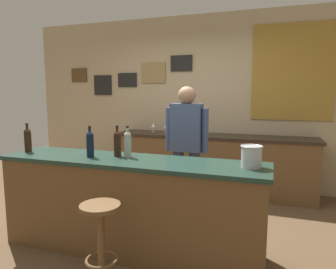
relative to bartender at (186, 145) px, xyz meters
The scene contains 13 objects.
ground_plane 1.10m from the bartender, 123.97° to the right, with size 10.00×10.00×0.00m, color brown.
back_wall 1.65m from the bartender, 100.37° to the left, with size 6.00×0.09×2.80m.
bar_counter 1.04m from the bartender, 110.05° to the right, with size 2.59×0.60×0.92m.
side_counter 1.28m from the bartender, 86.04° to the left, with size 3.09×0.56×0.90m.
bartender is the anchor object (origin of this frame).
bar_stool 1.55m from the bartender, 101.33° to the right, with size 0.32×0.32×0.68m.
wine_bottle_a 1.75m from the bartender, 148.74° to the right, with size 0.07×0.07×0.31m.
wine_bottle_b 1.17m from the bartender, 128.11° to the right, with size 0.07×0.07×0.31m.
wine_bottle_c 0.94m from the bartender, 121.62° to the right, with size 0.07×0.07×0.31m.
wine_bottle_d 0.88m from the bartender, 115.18° to the right, with size 0.07×0.07×0.31m.
ice_bucket 1.16m from the bartender, 46.32° to the right, with size 0.19×0.19×0.19m.
wine_glass_a 1.55m from the bartender, 126.44° to the left, with size 0.07×0.07×0.16m.
wine_glass_b 1.42m from the bartender, 119.28° to the left, with size 0.07×0.07×0.16m.
Camera 1 is at (1.27, -2.95, 1.54)m, focal length 32.50 mm.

